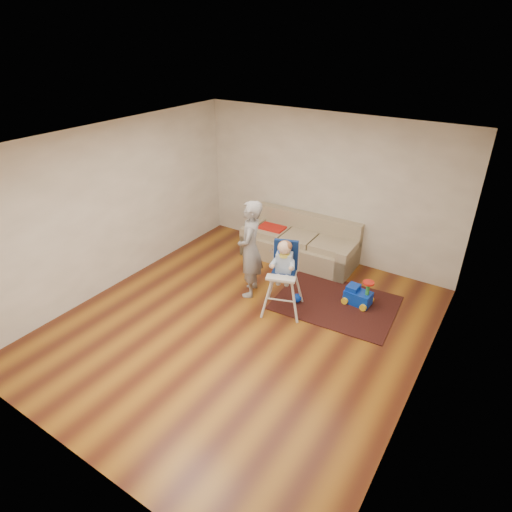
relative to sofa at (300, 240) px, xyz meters
The scene contains 9 objects.
ground 2.35m from the sofa, 83.68° to the right, with size 5.50×5.50×0.00m, color #4F2212.
room_envelope 2.31m from the sofa, 81.83° to the right, with size 5.04×5.52×2.72m.
sofa is the anchor object (origin of this frame).
side_table 0.71m from the sofa, behind, with size 0.48×0.48×0.48m, color black, non-canonical shape.
area_rug 1.61m from the sofa, 39.47° to the right, with size 1.86×1.40×0.01m, color black.
ride_on_toy 1.72m from the sofa, 28.51° to the right, with size 0.41×0.30×0.45m, color #0B38CC, non-canonical shape.
toy_ball 1.51m from the sofa, 63.20° to the right, with size 0.15×0.15×0.15m, color #0B38CC.
high_chair 1.72m from the sofa, 70.65° to the right, with size 0.72×0.72×1.21m.
adult 1.54m from the sofa, 95.05° to the right, with size 0.60×0.39×1.63m, color gray.
Camera 1 is at (2.99, -4.20, 3.95)m, focal length 30.00 mm.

